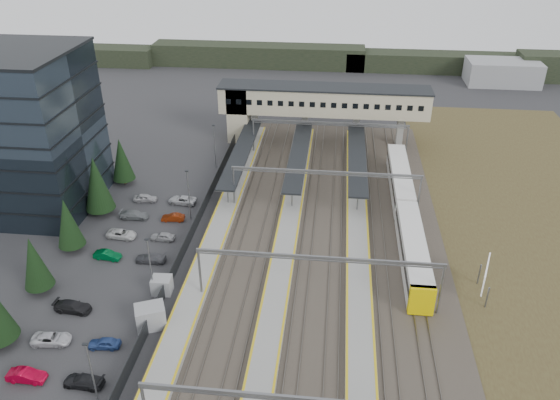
# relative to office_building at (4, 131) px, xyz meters

# --- Properties ---
(ground) EXTENTS (220.00, 220.00, 0.00)m
(ground) POSITION_rel_office_building_xyz_m (36.00, -12.00, -12.19)
(ground) COLOR #2B2B2D
(ground) RESTS_ON ground
(office_building) EXTENTS (24.30, 18.30, 24.30)m
(office_building) POSITION_rel_office_building_xyz_m (0.00, 0.00, 0.00)
(office_building) COLOR #364452
(office_building) RESTS_ON ground
(conifer_row) EXTENTS (4.42, 49.82, 9.50)m
(conifer_row) POSITION_rel_office_building_xyz_m (14.00, -15.86, -7.36)
(conifer_row) COLOR black
(conifer_row) RESTS_ON ground
(car_park) EXTENTS (10.57, 44.69, 1.29)m
(car_park) POSITION_rel_office_building_xyz_m (22.26, -18.19, -11.58)
(car_park) COLOR #B0B1B6
(car_park) RESTS_ON ground
(lampposts) EXTENTS (0.50, 53.25, 8.07)m
(lampposts) POSITION_rel_office_building_xyz_m (28.00, -10.75, -7.86)
(lampposts) COLOR slate
(lampposts) RESTS_ON ground
(fence) EXTENTS (0.08, 90.00, 2.00)m
(fence) POSITION_rel_office_building_xyz_m (29.50, -7.00, -11.19)
(fence) COLOR #26282B
(fence) RESTS_ON ground
(relay_cabin_near) EXTENTS (3.96, 3.50, 2.73)m
(relay_cabin_near) POSITION_rel_office_building_xyz_m (29.48, -25.55, -10.83)
(relay_cabin_near) COLOR gray
(relay_cabin_near) RESTS_ON ground
(relay_cabin_far) EXTENTS (2.46, 2.08, 2.17)m
(relay_cabin_far) POSITION_rel_office_building_xyz_m (28.95, -19.56, -11.11)
(relay_cabin_far) COLOR gray
(relay_cabin_far) RESTS_ON ground
(rail_corridor) EXTENTS (34.00, 90.00, 0.92)m
(rail_corridor) POSITION_rel_office_building_xyz_m (45.34, -7.00, -11.90)
(rail_corridor) COLOR #342D27
(rail_corridor) RESTS_ON ground
(canopies) EXTENTS (23.10, 30.00, 3.28)m
(canopies) POSITION_rel_office_building_xyz_m (43.00, 15.00, -8.27)
(canopies) COLOR black
(canopies) RESTS_ON ground
(footbridge) EXTENTS (40.40, 6.40, 11.20)m
(footbridge) POSITION_rel_office_building_xyz_m (43.70, 30.00, -4.26)
(footbridge) COLOR #BEB496
(footbridge) RESTS_ON ground
(gantries) EXTENTS (28.40, 62.28, 7.17)m
(gantries) POSITION_rel_office_building_xyz_m (48.00, -9.00, -6.20)
(gantries) COLOR slate
(gantries) RESTS_ON ground
(train) EXTENTS (2.97, 41.25, 3.74)m
(train) POSITION_rel_office_building_xyz_m (60.00, -0.33, -10.07)
(train) COLOR white
(train) RESTS_ON ground
(billboard) EXTENTS (1.86, 5.30, 4.61)m
(billboard) POSITION_rel_office_building_xyz_m (67.91, -15.87, -9.13)
(billboard) COLOR slate
(billboard) RESTS_ON ground
(treeline_far) EXTENTS (170.00, 19.00, 7.00)m
(treeline_far) POSITION_rel_office_building_xyz_m (59.81, 80.28, -9.24)
(treeline_far) COLOR black
(treeline_far) RESTS_ON ground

